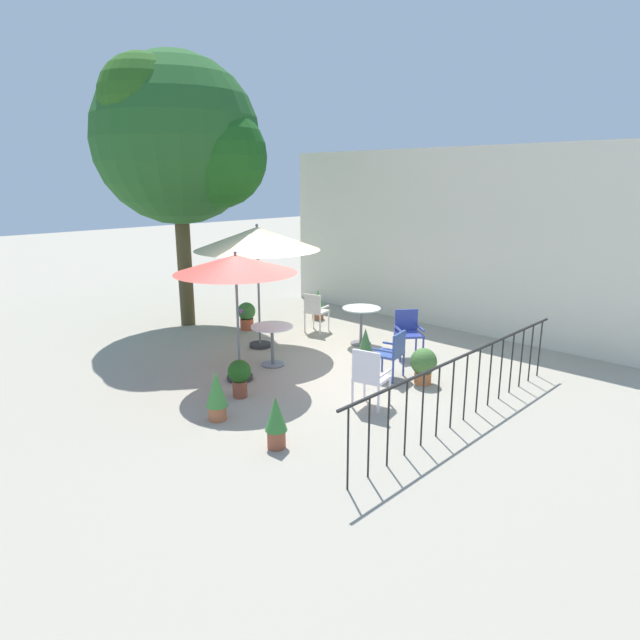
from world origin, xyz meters
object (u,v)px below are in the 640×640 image
potted_plant_3 (423,364)px  potted_plant_1 (318,304)px  shade_tree (180,139)px  potted_plant_4 (276,420)px  patio_umbrella_1 (257,239)px  potted_plant_2 (246,314)px  patio_chair_2 (392,351)px  potted_plant_0 (365,346)px  potted_plant_6 (239,375)px  patio_chair_3 (315,310)px  patio_chair_1 (369,375)px  patio_chair_0 (408,330)px  potted_plant_5 (217,394)px  cafe_table_1 (272,338)px  cafe_table_0 (361,319)px  patio_umbrella_0 (236,265)px

potted_plant_3 → potted_plant_1: bearing=156.4°
shade_tree → potted_plant_4: size_ratio=8.55×
patio_umbrella_1 → potted_plant_2: size_ratio=3.94×
potted_plant_1 → potted_plant_4: bearing=-50.3°
patio_chair_2 → potted_plant_3: bearing=17.2°
potted_plant_0 → potted_plant_6: potted_plant_0 is taller
patio_chair_3 → potted_plant_3: patio_chair_3 is taller
patio_umbrella_1 → patio_chair_3: 2.31m
patio_chair_3 → potted_plant_0: size_ratio=1.24×
patio_chair_1 → potted_plant_2: bearing=162.8°
shade_tree → patio_chair_0: bearing=17.0°
patio_chair_2 → potted_plant_0: size_ratio=1.16×
patio_chair_0 → patio_chair_1: bearing=-67.2°
patio_chair_3 → potted_plant_6: (1.79, -3.52, -0.17)m
patio_chair_1 → potted_plant_3: patio_chair_1 is taller
patio_chair_0 → patio_umbrella_1: bearing=-147.8°
shade_tree → potted_plant_3: shade_tree is taller
potted_plant_3 → potted_plant_5: (-1.31, -3.27, 0.05)m
shade_tree → potted_plant_1: shade_tree is taller
cafe_table_1 → potted_plant_6: cafe_table_1 is taller
patio_umbrella_1 → patio_chair_2: (3.04, 0.42, -1.72)m
potted_plant_4 → potted_plant_5: size_ratio=0.95×
potted_plant_4 → shade_tree: bearing=156.3°
patio_umbrella_1 → potted_plant_3: size_ratio=4.06×
patio_chair_0 → potted_plant_6: 3.61m
patio_umbrella_1 → potted_plant_6: (1.83, -1.94, -1.85)m
cafe_table_0 → patio_umbrella_0: bearing=-92.8°
potted_plant_6 → potted_plant_0: bearing=79.7°
patio_chair_2 → potted_plant_5: 3.20m
potted_plant_5 → potted_plant_6: (-0.44, 0.75, -0.03)m
patio_umbrella_1 → cafe_table_1: size_ratio=3.25×
potted_plant_2 → potted_plant_0: bearing=-0.6°
cafe_table_0 → potted_plant_0: (0.93, -0.99, -0.17)m
cafe_table_0 → potted_plant_2: (-2.62, -0.95, -0.19)m
potted_plant_0 → potted_plant_2: bearing=179.4°
patio_chair_0 → potted_plant_1: patio_chair_0 is taller
shade_tree → cafe_table_1: bearing=-9.4°
patio_umbrella_1 → patio_chair_2: size_ratio=3.00×
potted_plant_3 → potted_plant_4: 3.24m
potted_plant_5 → potted_plant_1: bearing=120.4°
cafe_table_1 → potted_plant_0: (1.24, 1.19, -0.15)m
cafe_table_1 → patio_chair_2: size_ratio=0.92×
cafe_table_0 → potted_plant_1: cafe_table_0 is taller
patio_umbrella_0 → cafe_table_1: size_ratio=2.88×
patio_chair_2 → potted_plant_6: size_ratio=1.36×
shade_tree → cafe_table_1: size_ratio=7.79×
potted_plant_4 → potted_plant_3: bearing=88.8°
potted_plant_1 → shade_tree: bearing=-126.6°
patio_umbrella_1 → patio_chair_1: size_ratio=2.69×
cafe_table_0 → cafe_table_1: bearing=-98.3°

